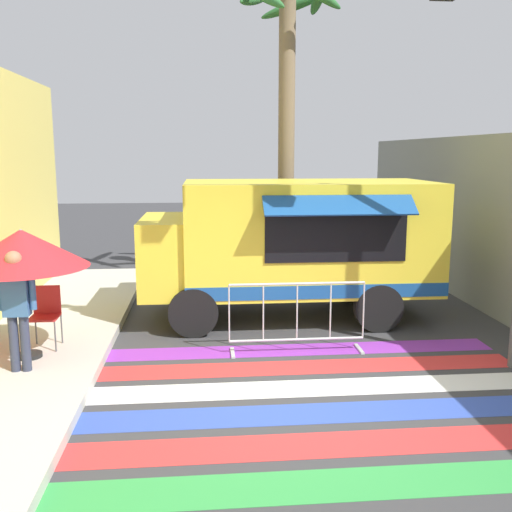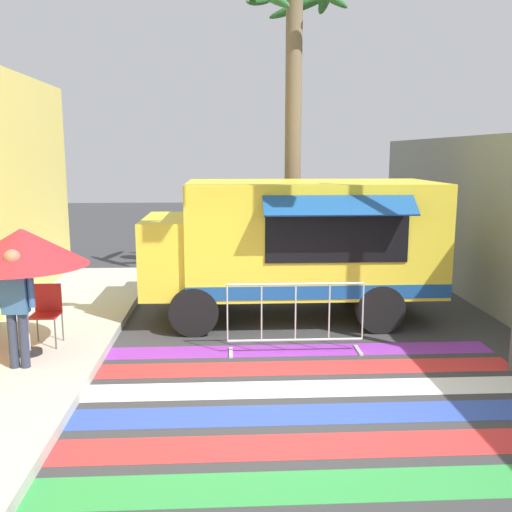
{
  "view_description": "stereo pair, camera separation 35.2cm",
  "coord_description": "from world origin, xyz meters",
  "px_view_note": "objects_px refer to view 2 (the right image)",
  "views": [
    {
      "loc": [
        -1.41,
        -6.89,
        3.13
      ],
      "look_at": [
        -0.56,
        2.45,
        1.43
      ],
      "focal_mm": 40.0,
      "sensor_mm": 36.0,
      "label": 1
    },
    {
      "loc": [
        -1.06,
        -6.91,
        3.13
      ],
      "look_at": [
        -0.56,
        2.45,
        1.43
      ],
      "focal_mm": 40.0,
      "sensor_mm": 36.0,
      "label": 2
    }
  ],
  "objects_px": {
    "barricade_front": "(295,318)",
    "patio_umbrella": "(22,248)",
    "vendor_person": "(16,301)",
    "palm_tree": "(293,84)",
    "food_truck": "(289,240)",
    "traffic_signal_pole": "(447,37)",
    "folding_chair": "(47,308)"
  },
  "relations": [
    {
      "from": "barricade_front",
      "to": "patio_umbrella",
      "type": "bearing_deg",
      "value": -176.05
    },
    {
      "from": "vendor_person",
      "to": "palm_tree",
      "type": "relative_size",
      "value": 0.24
    },
    {
      "from": "food_truck",
      "to": "vendor_person",
      "type": "relative_size",
      "value": 3.22
    },
    {
      "from": "patio_umbrella",
      "to": "vendor_person",
      "type": "xyz_separation_m",
      "value": [
        0.05,
        -0.54,
        -0.67
      ]
    },
    {
      "from": "palm_tree",
      "to": "traffic_signal_pole",
      "type": "bearing_deg",
      "value": -76.58
    },
    {
      "from": "patio_umbrella",
      "to": "palm_tree",
      "type": "bearing_deg",
      "value": 47.92
    },
    {
      "from": "food_truck",
      "to": "folding_chair",
      "type": "relative_size",
      "value": 5.75
    },
    {
      "from": "barricade_front",
      "to": "palm_tree",
      "type": "height_order",
      "value": "palm_tree"
    },
    {
      "from": "patio_umbrella",
      "to": "folding_chair",
      "type": "relative_size",
      "value": 2.02
    },
    {
      "from": "patio_umbrella",
      "to": "vendor_person",
      "type": "bearing_deg",
      "value": -85.02
    },
    {
      "from": "food_truck",
      "to": "patio_umbrella",
      "type": "height_order",
      "value": "food_truck"
    },
    {
      "from": "vendor_person",
      "to": "food_truck",
      "type": "bearing_deg",
      "value": 41.92
    },
    {
      "from": "traffic_signal_pole",
      "to": "folding_chair",
      "type": "height_order",
      "value": "traffic_signal_pole"
    },
    {
      "from": "palm_tree",
      "to": "food_truck",
      "type": "bearing_deg",
      "value": -97.78
    },
    {
      "from": "food_truck",
      "to": "palm_tree",
      "type": "relative_size",
      "value": 0.77
    },
    {
      "from": "patio_umbrella",
      "to": "folding_chair",
      "type": "bearing_deg",
      "value": 75.66
    },
    {
      "from": "vendor_person",
      "to": "palm_tree",
      "type": "height_order",
      "value": "palm_tree"
    },
    {
      "from": "food_truck",
      "to": "patio_umbrella",
      "type": "distance_m",
      "value": 4.75
    },
    {
      "from": "food_truck",
      "to": "barricade_front",
      "type": "height_order",
      "value": "food_truck"
    },
    {
      "from": "traffic_signal_pole",
      "to": "barricade_front",
      "type": "relative_size",
      "value": 2.96
    },
    {
      "from": "patio_umbrella",
      "to": "folding_chair",
      "type": "xyz_separation_m",
      "value": [
        0.13,
        0.51,
        -1.06
      ]
    },
    {
      "from": "traffic_signal_pole",
      "to": "barricade_front",
      "type": "xyz_separation_m",
      "value": [
        -1.83,
        0.95,
        -4.05
      ]
    },
    {
      "from": "food_truck",
      "to": "patio_umbrella",
      "type": "relative_size",
      "value": 2.84
    },
    {
      "from": "food_truck",
      "to": "traffic_signal_pole",
      "type": "distance_m",
      "value": 4.63
    },
    {
      "from": "vendor_person",
      "to": "folding_chair",
      "type": "bearing_deg",
      "value": 92.86
    },
    {
      "from": "vendor_person",
      "to": "traffic_signal_pole",
      "type": "bearing_deg",
      "value": 6.08
    },
    {
      "from": "traffic_signal_pole",
      "to": "vendor_person",
      "type": "bearing_deg",
      "value": 178.68
    },
    {
      "from": "barricade_front",
      "to": "food_truck",
      "type": "bearing_deg",
      "value": 87.09
    },
    {
      "from": "patio_umbrella",
      "to": "barricade_front",
      "type": "distance_m",
      "value": 4.24
    },
    {
      "from": "patio_umbrella",
      "to": "folding_chair",
      "type": "distance_m",
      "value": 1.18
    },
    {
      "from": "folding_chair",
      "to": "traffic_signal_pole",
      "type": "bearing_deg",
      "value": -0.26
    },
    {
      "from": "folding_chair",
      "to": "food_truck",
      "type": "bearing_deg",
      "value": 35.19
    }
  ]
}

